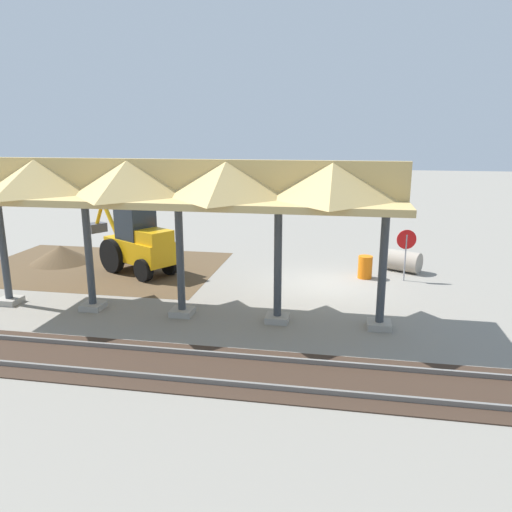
{
  "coord_description": "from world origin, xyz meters",
  "views": [
    {
      "loc": [
        -0.56,
        18.45,
        5.7
      ],
      "look_at": [
        2.34,
        2.36,
        1.6
      ],
      "focal_mm": 35.0,
      "sensor_mm": 36.0,
      "label": 1
    }
  ],
  "objects_px": {
    "stop_sign": "(406,245)",
    "traffic_barrel": "(365,267)",
    "concrete_pipe": "(403,261)",
    "backhoe": "(137,242)"
  },
  "relations": [
    {
      "from": "stop_sign",
      "to": "traffic_barrel",
      "type": "xyz_separation_m",
      "value": [
        1.5,
        -0.09,
        -1.0
      ]
    },
    {
      "from": "traffic_barrel",
      "to": "concrete_pipe",
      "type": "bearing_deg",
      "value": -141.18
    },
    {
      "from": "stop_sign",
      "to": "traffic_barrel",
      "type": "height_order",
      "value": "stop_sign"
    },
    {
      "from": "backhoe",
      "to": "concrete_pipe",
      "type": "xyz_separation_m",
      "value": [
        -10.83,
        -2.09,
        -0.83
      ]
    },
    {
      "from": "traffic_barrel",
      "to": "stop_sign",
      "type": "bearing_deg",
      "value": 176.69
    },
    {
      "from": "concrete_pipe",
      "to": "stop_sign",
      "type": "bearing_deg",
      "value": 85.5
    },
    {
      "from": "backhoe",
      "to": "stop_sign",
      "type": "bearing_deg",
      "value": -176.23
    },
    {
      "from": "backhoe",
      "to": "traffic_barrel",
      "type": "xyz_separation_m",
      "value": [
        -9.22,
        -0.79,
        -0.82
      ]
    },
    {
      "from": "backhoe",
      "to": "traffic_barrel",
      "type": "distance_m",
      "value": 9.29
    },
    {
      "from": "concrete_pipe",
      "to": "traffic_barrel",
      "type": "bearing_deg",
      "value": 38.82
    }
  ]
}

